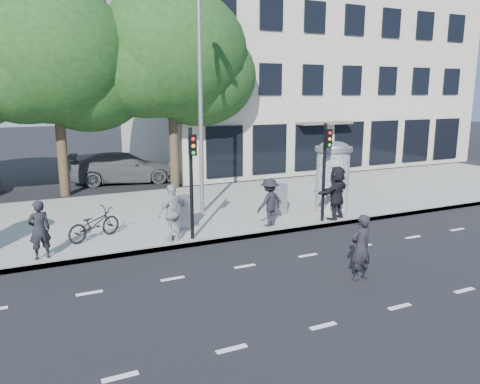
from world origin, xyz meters
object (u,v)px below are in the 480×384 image
ad_column_right (333,176)px  traffic_pole_far (325,162)px  man_road (361,247)px  car_right (124,168)px  street_lamp (201,85)px  ped_b (39,230)px  cabinet_right (279,199)px  traffic_pole_near (192,172)px  bicycle (94,224)px  ped_e (173,213)px  ped_d (269,202)px  cabinet_left (183,212)px  ped_f (337,193)px

ad_column_right → traffic_pole_far: bearing=-137.8°
man_road → car_right: man_road is taller
street_lamp → ped_b: 7.37m
ad_column_right → cabinet_right: ad_column_right is taller
traffic_pole_near → bicycle: size_ratio=1.88×
ped_e → man_road: bearing=107.5°
traffic_pole_near → ped_e: traffic_pole_near is taller
ad_column_right → street_lamp: size_ratio=0.33×
ped_d → car_right: bearing=-94.1°
traffic_pole_near → cabinet_right: traffic_pole_near is taller
ped_b → bicycle: bearing=-155.5°
ped_b → ped_d: bearing=169.4°
cabinet_left → cabinet_right: (3.78, 0.28, 0.01)m
cabinet_right → ped_f: bearing=-32.7°
ad_column_right → ped_d: bearing=-168.6°
man_road → traffic_pole_far: bearing=-120.5°
traffic_pole_far → ped_e: (-5.40, 0.07, -1.21)m
traffic_pole_near → street_lamp: size_ratio=0.42×
traffic_pole_near → car_right: 10.98m
ped_d → traffic_pole_near: bearing=-12.0°
ad_column_right → man_road: bearing=-119.4°
traffic_pole_far → bicycle: 7.80m
ad_column_right → ped_b: bearing=-175.6°
ped_b → ad_column_right: bearing=172.3°
traffic_pole_near → traffic_pole_far: size_ratio=1.00×
traffic_pole_near → ped_e: 1.35m
cabinet_right → ped_b: bearing=-158.6°
ped_b → car_right: (4.44, 10.75, -0.19)m
car_right → ped_d: bearing=-155.4°
ped_f → car_right: 12.00m
traffic_pole_far → street_lamp: bearing=140.1°
cabinet_left → cabinet_right: size_ratio=0.98×
man_road → bicycle: 7.93m
ad_column_right → car_right: (-5.64, 9.98, -0.77)m
ped_d → car_right: (-2.67, 10.57, -0.19)m
ped_f → cabinet_right: bearing=-69.2°
traffic_pole_near → ped_f: traffic_pole_near is taller
traffic_pole_far → man_road: traffic_pole_far is taller
ad_column_right → ped_b: size_ratio=1.64×
traffic_pole_far → ped_d: traffic_pole_far is taller
street_lamp → cabinet_left: bearing=-129.0°
traffic_pole_near → ad_column_right: bearing=8.9°
cabinet_left → ped_e: bearing=-136.0°
traffic_pole_near → ped_f: (5.40, 0.10, -1.13)m
ad_column_right → bicycle: (-8.53, 0.38, -0.91)m
ped_b → traffic_pole_near: bearing=166.2°
street_lamp → man_road: 8.36m
street_lamp → man_road: street_lamp is taller
traffic_pole_near → traffic_pole_far: (4.80, 0.00, 0.00)m
traffic_pole_near → man_road: size_ratio=2.04×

